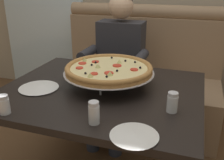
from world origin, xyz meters
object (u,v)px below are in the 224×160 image
booth_bench (137,83)px  shaker_parmesan (4,106)px  dining_table (102,101)px  shaker_pepper_flakes (172,104)px  shaker_oregano (94,114)px  plate_near_right (134,134)px  plate_near_left (39,87)px  patio_chair (86,35)px  pizza (109,69)px  diner_main (117,59)px

booth_bench → shaker_parmesan: bearing=-103.8°
dining_table → shaker_pepper_flakes: size_ratio=11.39×
shaker_pepper_flakes → shaker_oregano: 0.40m
shaker_oregano → plate_near_right: (0.20, -0.05, -0.04)m
plate_near_left → patio_chair: patio_chair is taller
pizza → shaker_parmesan: 0.63m
booth_bench → shaker_oregano: 1.42m
plate_near_right → pizza: bearing=120.2°
booth_bench → dining_table: bearing=-90.0°
shaker_parmesan → plate_near_left: 0.33m
diner_main → plate_near_left: size_ratio=5.25×
patio_chair → shaker_pepper_flakes: bearing=-57.6°
booth_bench → plate_near_left: bearing=-108.6°
pizza → patio_chair: bearing=117.2°
diner_main → plate_near_right: bearing=-69.1°
plate_near_right → shaker_parmesan: bearing=-179.3°
dining_table → plate_near_left: bearing=-161.9°
shaker_parmesan → patio_chair: size_ratio=0.12×
dining_table → plate_near_right: (0.32, -0.44, 0.09)m
dining_table → patio_chair: patio_chair is taller
pizza → shaker_pepper_flakes: bearing=-28.0°
plate_near_right → plate_near_left: bearing=155.2°
dining_table → plate_near_right: size_ratio=5.63×
plate_near_right → shaker_oregano: bearing=167.2°
shaker_parmesan → booth_bench: bearing=76.2°
plate_near_right → diner_main: bearing=110.9°
diner_main → plate_near_right: (0.43, -1.14, 0.04)m
diner_main → pizza: 0.67m
shaker_pepper_flakes → shaker_parmesan: size_ratio=1.07×
dining_table → shaker_oregano: bearing=-73.9°
shaker_parmesan → patio_chair: patio_chair is taller
shaker_pepper_flakes → plate_near_right: 0.31m
booth_bench → shaker_oregano: booth_bench is taller
shaker_parmesan → plate_near_right: shaker_parmesan is taller
diner_main → pizza: size_ratio=2.27×
pizza → shaker_oregano: 0.46m
pizza → shaker_parmesan: size_ratio=5.66×
shaker_pepper_flakes → plate_near_left: bearing=177.3°
booth_bench → plate_near_right: 1.48m
shaker_parmesan → patio_chair: 2.92m
plate_near_right → patio_chair: (-1.47, 2.79, -0.22)m
booth_bench → shaker_pepper_flakes: bearing=-68.6°
pizza → plate_near_left: size_ratio=2.31×
plate_near_left → patio_chair: bearing=107.6°
shaker_parmesan → plate_near_right: size_ratio=0.46×
shaker_parmesan → shaker_pepper_flakes: bearing=19.9°
shaker_oregano → booth_bench: bearing=94.7°
booth_bench → diner_main: size_ratio=1.23×
booth_bench → shaker_parmesan: booth_bench is taller
booth_bench → shaker_oregano: size_ratio=14.08×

